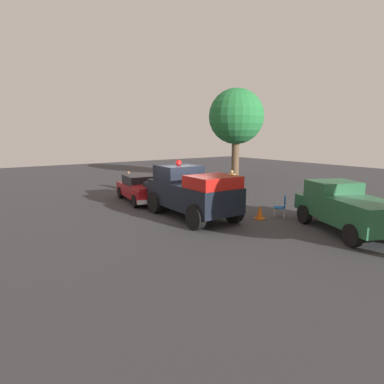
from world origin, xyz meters
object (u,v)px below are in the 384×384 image
lawn_chair_near_truck (129,181)px  oak_tree_right (236,117)px  lawn_chair_by_car (282,205)px  spectator_standing (231,182)px  classic_hot_rod (142,188)px  traffic_cone (260,212)px  lawn_chair_spare (209,190)px  spectator_seated (128,180)px  parked_pickup (346,207)px  vintage_fire_truck (189,191)px

lawn_chair_near_truck → oak_tree_right: oak_tree_right is taller
lawn_chair_by_car → spectator_standing: spectator_standing is taller
lawn_chair_by_car → classic_hot_rod: bearing=-63.1°
traffic_cone → lawn_chair_spare: bearing=-100.8°
oak_tree_right → traffic_cone: 13.82m
spectator_seated → traffic_cone: bearing=98.0°
parked_pickup → lawn_chair_near_truck: parked_pickup is taller
spectator_standing → oak_tree_right: bearing=-134.3°
lawn_chair_near_truck → lawn_chair_spare: 6.39m
vintage_fire_truck → lawn_chair_spare: (-3.27, -2.61, -0.61)m
spectator_seated → classic_hot_rod: bearing=75.6°
classic_hot_rod → spectator_seated: (-1.02, -3.98, -0.05)m
vintage_fire_truck → traffic_cone: (-2.34, 2.24, -0.89)m
oak_tree_right → traffic_cone: (7.92, 10.23, -4.84)m
classic_hot_rod → parked_pickup: (-3.72, 10.05, 0.24)m
lawn_chair_near_truck → lawn_chair_by_car: (-2.49, 11.15, 0.00)m
lawn_chair_spare → traffic_cone: bearing=79.2°
classic_hot_rod → traffic_cone: size_ratio=7.22×
lawn_chair_near_truck → oak_tree_right: bearing=176.6°
lawn_chair_by_car → traffic_cone: bearing=-18.9°
lawn_chair_near_truck → spectator_seated: size_ratio=0.79×
spectator_seated → spectator_standing: (-3.92, 6.07, 0.27)m
lawn_chair_near_truck → spectator_standing: (-3.85, 6.18, 0.37)m
lawn_chair_by_car → lawn_chair_spare: (0.14, -5.21, 0.00)m
parked_pickup → lawn_chair_spare: 8.21m
lawn_chair_spare → spectator_seated: spectator_seated is taller
classic_hot_rod → parked_pickup: 10.72m
lawn_chair_near_truck → lawn_chair_spare: (-2.35, 5.94, 0.00)m
classic_hot_rod → lawn_chair_by_car: 7.92m
vintage_fire_truck → spectator_standing: 5.32m
spectator_standing → classic_hot_rod: bearing=-23.0°
lawn_chair_near_truck → spectator_seated: (0.07, 0.11, 0.11)m
parked_pickup → lawn_chair_spare: bearing=-88.0°
parked_pickup → oak_tree_right: bearing=-116.3°
lawn_chair_near_truck → lawn_chair_spare: size_ratio=1.00×
lawn_chair_near_truck → lawn_chair_by_car: size_ratio=1.00×
traffic_cone → spectator_standing: bearing=-117.8°
spectator_seated → oak_tree_right: (-9.42, 0.44, 4.45)m
parked_pickup → spectator_standing: parked_pickup is taller
spectator_seated → traffic_cone: size_ratio=2.03×
vintage_fire_truck → lawn_chair_by_car: bearing=142.6°
classic_hot_rod → lawn_chair_spare: classic_hot_rod is taller
vintage_fire_truck → lawn_chair_by_car: size_ratio=5.89×
classic_hot_rod → spectator_standing: 5.37m
spectator_standing → traffic_cone: spectator_standing is taller
lawn_chair_near_truck → spectator_seated: 0.17m
classic_hot_rod → lawn_chair_by_car: size_ratio=4.49×
vintage_fire_truck → traffic_cone: 3.36m
lawn_chair_spare → classic_hot_rod: bearing=-28.3°
parked_pickup → lawn_chair_near_truck: (2.63, -14.13, -0.40)m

